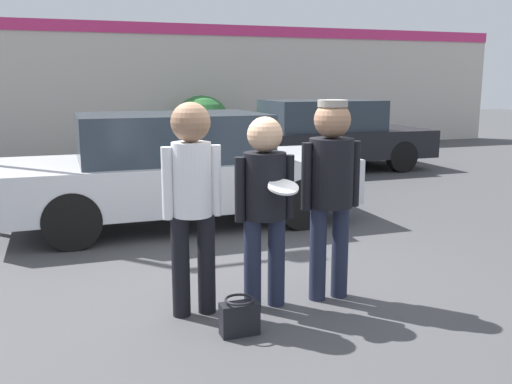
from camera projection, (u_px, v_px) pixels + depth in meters
The scene contains 9 objects.
ground_plane at pixel (257, 288), 5.43m from camera, with size 56.00×56.00×0.00m, color #3F3F42.
storefront_building at pixel (121, 87), 15.55m from camera, with size 24.00×0.22×3.51m.
person_left at pixel (192, 190), 4.65m from camera, with size 0.49×0.32×1.78m.
person_middle_with_frisbee at pixel (265, 196), 4.82m from camera, with size 0.53×0.56×1.66m.
person_right at pixel (331, 180), 5.00m from camera, with size 0.56×0.39×1.79m.
parked_car_near at pixel (177, 169), 7.80m from camera, with size 4.69×1.93×1.52m.
parked_car_far at pixel (323, 135), 12.61m from camera, with size 4.65×1.97×1.54m.
shrub at pixel (202, 124), 15.49m from camera, with size 1.57×1.57×1.57m.
handbag at pixel (239, 317), 4.42m from camera, with size 0.30×0.23×0.30m.
Camera 1 is at (-1.70, -4.87, 1.94)m, focal length 40.00 mm.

